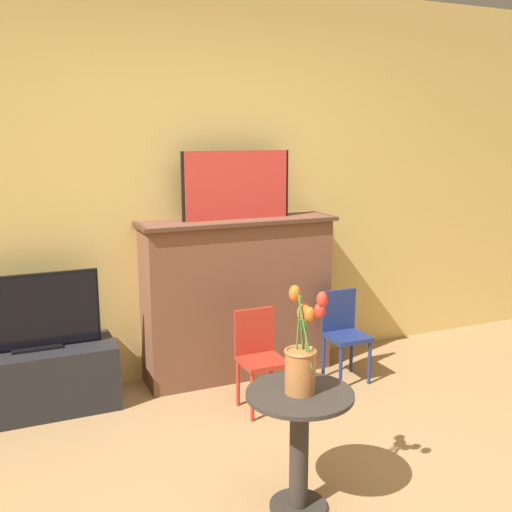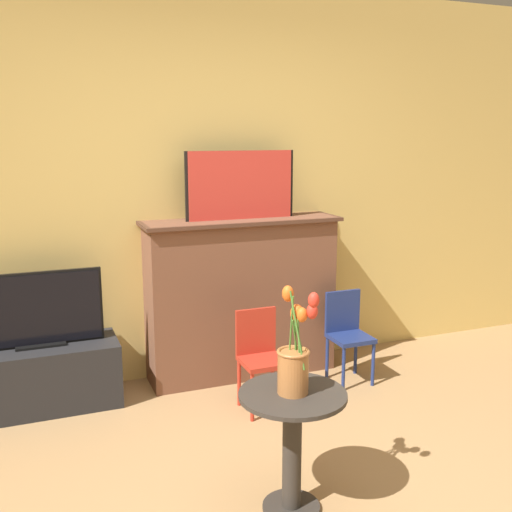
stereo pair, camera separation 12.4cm
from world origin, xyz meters
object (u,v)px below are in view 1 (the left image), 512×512
Objects in this scene: chair_blue at (343,329)px; tv_monitor at (34,313)px; painting at (237,185)px; vase_tulips at (302,357)px; chair_red at (259,353)px.

tv_monitor is at bearing 170.87° from chair_blue.
painting reaches higher than chair_blue.
tv_monitor is 1.59× the size of vase_tulips.
painting is 1.74m from vase_tulips.
chair_red and chair_blue have the same top height.
tv_monitor is at bearing 123.51° from vase_tulips.
tv_monitor is 1.39m from chair_red.
chair_red is 1.13m from vase_tulips.
chair_red is (-0.08, -0.56, -1.00)m from painting.
painting is at bearing 78.20° from vase_tulips.
chair_red is at bearing 76.32° from vase_tulips.
tv_monitor is at bearing 158.47° from chair_red.
vase_tulips is at bearing -101.80° from painting.
painting is 1.59× the size of vase_tulips.
tv_monitor reaches higher than chair_blue.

